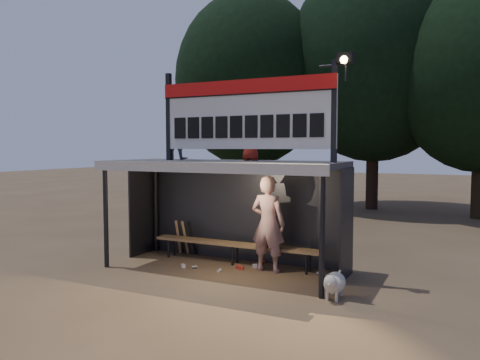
% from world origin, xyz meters
% --- Properties ---
extents(ground, '(80.00, 80.00, 0.00)m').
position_xyz_m(ground, '(0.00, 0.00, 0.00)').
color(ground, brown).
rests_on(ground, ground).
extents(player, '(0.74, 0.49, 2.02)m').
position_xyz_m(player, '(0.90, 0.31, 1.01)').
color(player, silver).
rests_on(player, ground).
extents(child_a, '(0.57, 0.45, 1.16)m').
position_xyz_m(child_a, '(-1.41, 0.38, 2.90)').
color(child_a, slate).
rests_on(child_a, dugout_shelter).
extents(child_b, '(0.49, 0.33, 0.97)m').
position_xyz_m(child_b, '(0.43, 0.47, 2.80)').
color(child_b, '#A22418').
rests_on(child_b, dugout_shelter).
extents(dugout_shelter, '(5.10, 2.08, 2.32)m').
position_xyz_m(dugout_shelter, '(0.00, 0.24, 1.85)').
color(dugout_shelter, '#3B3B3E').
rests_on(dugout_shelter, ground).
extents(scoreboard_assembly, '(4.10, 0.27, 1.99)m').
position_xyz_m(scoreboard_assembly, '(0.56, -0.01, 3.32)').
color(scoreboard_assembly, black).
rests_on(scoreboard_assembly, dugout_shelter).
extents(bench, '(4.00, 0.35, 0.48)m').
position_xyz_m(bench, '(0.00, 0.55, 0.43)').
color(bench, '#977347').
rests_on(bench, ground).
extents(tree_left, '(6.46, 6.46, 9.27)m').
position_xyz_m(tree_left, '(-4.00, 10.00, 5.51)').
color(tree_left, black).
rests_on(tree_left, ground).
extents(tree_mid, '(7.22, 7.22, 10.36)m').
position_xyz_m(tree_mid, '(1.00, 11.50, 6.17)').
color(tree_mid, black).
rests_on(tree_mid, ground).
extents(dog, '(0.36, 0.81, 0.49)m').
position_xyz_m(dog, '(2.61, -0.84, 0.28)').
color(dog, silver).
rests_on(dog, ground).
extents(bats, '(0.48, 0.33, 0.84)m').
position_xyz_m(bats, '(-1.48, 0.82, 0.43)').
color(bats, '#A4774C').
rests_on(bats, ground).
extents(litter, '(2.95, 1.23, 0.08)m').
position_xyz_m(litter, '(0.26, 0.20, 0.04)').
color(litter, '#B02C1E').
rests_on(litter, ground).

